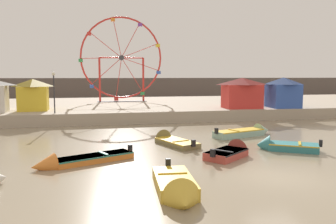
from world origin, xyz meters
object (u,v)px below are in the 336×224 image
object	(u,v)px
motorboat_teal_painted	(282,146)
motorboat_faded_red	(232,152)
promenade_lamp_near	(54,87)
carnival_booth_blue_tent	(283,92)
carnival_booth_yellow_awning	(33,94)
motorboat_olive_wood	(169,140)
motorboat_seafoam	(247,132)
ferris_wheel_red_frame	(122,59)
motorboat_orange_hull	(75,161)
motorboat_mustard_yellow	(177,188)
carnival_booth_red_striped	(242,92)

from	to	relation	value
motorboat_teal_painted	motorboat_faded_red	world-z (taller)	same
motorboat_faded_red	promenade_lamp_near	distance (m)	20.19
promenade_lamp_near	carnival_booth_blue_tent	bearing A→B (deg)	1.94
motorboat_teal_painted	motorboat_faded_red	xyz separation A→B (m)	(-3.86, -0.92, -0.01)
motorboat_teal_painted	carnival_booth_yellow_awning	world-z (taller)	carnival_booth_yellow_awning
motorboat_faded_red	motorboat_olive_wood	bearing A→B (deg)	82.66
motorboat_olive_wood	motorboat_seafoam	bearing A→B (deg)	-95.82
motorboat_olive_wood	carnival_booth_yellow_awning	size ratio (longest dim) A/B	1.45
motorboat_teal_painted	carnival_booth_yellow_awning	xyz separation A→B (m)	(-18.14, 18.30, 2.66)
motorboat_seafoam	ferris_wheel_red_frame	bearing A→B (deg)	90.90
carnival_booth_blue_tent	carnival_booth_yellow_awning	bearing A→B (deg)	-179.40
motorboat_olive_wood	carnival_booth_blue_tent	bearing A→B (deg)	-73.19
motorboat_orange_hull	motorboat_faded_red	distance (m)	9.19
ferris_wheel_red_frame	carnival_booth_blue_tent	bearing A→B (deg)	-37.28
motorboat_teal_painted	carnival_booth_blue_tent	world-z (taller)	carnival_booth_blue_tent
motorboat_mustard_yellow	promenade_lamp_near	world-z (taller)	promenade_lamp_near
motorboat_orange_hull	promenade_lamp_near	bearing A→B (deg)	-104.73
motorboat_teal_painted	carnival_booth_blue_tent	distance (m)	18.71
motorboat_mustard_yellow	motorboat_seafoam	world-z (taller)	motorboat_mustard_yellow
carnival_booth_yellow_awning	promenade_lamp_near	distance (m)	4.17
carnival_booth_blue_tent	motorboat_orange_hull	bearing A→B (deg)	-137.57
motorboat_orange_hull	motorboat_faded_red	size ratio (longest dim) A/B	1.55
motorboat_orange_hull	motorboat_mustard_yellow	bearing A→B (deg)	101.68
motorboat_faded_red	motorboat_seafoam	bearing A→B (deg)	19.34
carnival_booth_yellow_awning	promenade_lamp_near	world-z (taller)	promenade_lamp_near
motorboat_mustard_yellow	ferris_wheel_red_frame	xyz separation A→B (m)	(0.83, 36.08, 6.87)
carnival_booth_blue_tent	motorboat_olive_wood	bearing A→B (deg)	-137.59
motorboat_teal_painted	motorboat_orange_hull	distance (m)	13.09
motorboat_teal_painted	motorboat_seafoam	size ratio (longest dim) A/B	0.71
motorboat_mustard_yellow	carnival_booth_yellow_awning	size ratio (longest dim) A/B	1.43
promenade_lamp_near	carnival_booth_yellow_awning	bearing A→B (deg)	127.01
motorboat_olive_wood	promenade_lamp_near	xyz separation A→B (m)	(-8.98, 11.26, 3.59)
motorboat_teal_painted	ferris_wheel_red_frame	xyz separation A→B (m)	(-7.93, 29.15, 6.90)
carnival_booth_yellow_awning	motorboat_seafoam	bearing A→B (deg)	-36.38
motorboat_orange_hull	motorboat_olive_wood	distance (m)	7.93
motorboat_teal_painted	carnival_booth_blue_tent	xyz separation A→B (m)	(9.48, 15.90, 2.73)
motorboat_seafoam	ferris_wheel_red_frame	world-z (taller)	ferris_wheel_red_frame
carnival_booth_red_striped	motorboat_mustard_yellow	bearing A→B (deg)	-117.61
motorboat_faded_red	carnival_booth_blue_tent	size ratio (longest dim) A/B	0.93
motorboat_olive_wood	carnival_booth_blue_tent	world-z (taller)	carnival_booth_blue_tent
motorboat_mustard_yellow	motorboat_olive_wood	bearing A→B (deg)	173.78
motorboat_teal_painted	motorboat_seafoam	xyz separation A→B (m)	(0.20, 5.53, 0.03)
carnival_booth_blue_tent	promenade_lamp_near	world-z (taller)	promenade_lamp_near
ferris_wheel_red_frame	promenade_lamp_near	xyz separation A→B (m)	(-7.75, -14.10, -3.37)
carnival_booth_blue_tent	carnival_booth_red_striped	xyz separation A→B (m)	(-4.98, 0.27, -0.02)
motorboat_olive_wood	motorboat_seafoam	size ratio (longest dim) A/B	0.86
motorboat_mustard_yellow	ferris_wheel_red_frame	size ratio (longest dim) A/B	0.40
motorboat_olive_wood	motorboat_mustard_yellow	bearing A→B (deg)	149.09
motorboat_seafoam	carnival_booth_blue_tent	bearing A→B (deg)	30.08
ferris_wheel_red_frame	carnival_booth_yellow_awning	distance (m)	15.49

